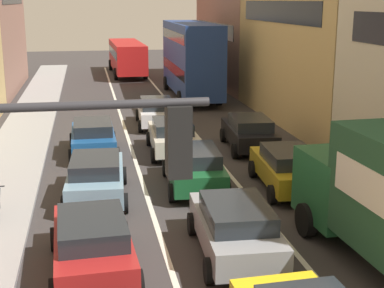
{
  "coord_description": "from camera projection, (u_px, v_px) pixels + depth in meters",
  "views": [
    {
      "loc": [
        -3.55,
        -6.97,
        6.52
      ],
      "look_at": [
        0.0,
        12.0,
        1.6
      ],
      "focal_mm": 52.97,
      "sensor_mm": 36.0,
      "label": 1
    }
  ],
  "objects": [
    {
      "name": "building_row_right",
      "position": [
        348.0,
        30.0,
        29.27
      ],
      "size": [
        7.2,
        43.9,
        11.07
      ],
      "rotation": [
        0.0,
        0.0,
        -1.57
      ],
      "color": "#936B5B",
      "rests_on": "ground"
    },
    {
      "name": "wagon_right_lane_far",
      "position": [
        249.0,
        132.0,
        25.28
      ],
      "size": [
        2.29,
        4.41,
        1.49
      ],
      "rotation": [
        0.0,
        0.0,
        1.5
      ],
      "color": "black",
      "rests_on": "ground"
    },
    {
      "name": "wagon_left_lane_second",
      "position": [
        92.0,
        242.0,
        13.77
      ],
      "size": [
        2.21,
        4.37,
        1.49
      ],
      "rotation": [
        0.0,
        0.0,
        1.61
      ],
      "color": "#A51E1E",
      "rests_on": "ground"
    },
    {
      "name": "lane_stripe_left",
      "position": [
        128.0,
        137.0,
        27.63
      ],
      "size": [
        0.16,
        60.0,
        0.01
      ],
      "primitive_type": "cube",
      "color": "silver",
      "rests_on": "ground"
    },
    {
      "name": "sedan_centre_lane_fifth",
      "position": [
        156.0,
        111.0,
        29.99
      ],
      "size": [
        2.23,
        4.38,
        1.49
      ],
      "rotation": [
        0.0,
        0.0,
        1.52
      ],
      "color": "silver",
      "rests_on": "ground"
    },
    {
      "name": "sedan_left_lane_fourth",
      "position": [
        93.0,
        137.0,
        24.44
      ],
      "size": [
        2.08,
        4.31,
        1.49
      ],
      "rotation": [
        0.0,
        0.0,
        1.58
      ],
      "color": "#194C8C",
      "rests_on": "ground"
    },
    {
      "name": "hatchback_centre_lane_third",
      "position": [
        194.0,
        166.0,
        20.07
      ],
      "size": [
        2.29,
        4.41,
        1.49
      ],
      "rotation": [
        0.0,
        0.0,
        1.5
      ],
      "color": "#19592D",
      "rests_on": "ground"
    },
    {
      "name": "traffic_light_pole",
      "position": [
        14.0,
        246.0,
        6.42
      ],
      "size": [
        3.58,
        0.38,
        5.5
      ],
      "color": "#2D2D33",
      "rests_on": "ground"
    },
    {
      "name": "coupe_centre_lane_fourth",
      "position": [
        172.0,
        136.0,
        24.6
      ],
      "size": [
        2.22,
        4.38,
        1.49
      ],
      "rotation": [
        0.0,
        0.0,
        1.53
      ],
      "color": "beige",
      "rests_on": "ground"
    },
    {
      "name": "lane_stripe_right",
      "position": [
        196.0,
        135.0,
        28.23
      ],
      "size": [
        0.16,
        60.0,
        0.01
      ],
      "primitive_type": "cube",
      "color": "silver",
      "rests_on": "ground"
    },
    {
      "name": "sedan_right_lane_behind_truck",
      "position": [
        288.0,
        167.0,
        19.93
      ],
      "size": [
        2.3,
        4.41,
        1.49
      ],
      "rotation": [
        0.0,
        0.0,
        1.5
      ],
      "color": "#B29319",
      "rests_on": "ground"
    },
    {
      "name": "sedan_left_lane_third",
      "position": [
        96.0,
        176.0,
        18.92
      ],
      "size": [
        2.26,
        4.39,
        1.49
      ],
      "rotation": [
        0.0,
        0.0,
        1.52
      ],
      "color": "#759EB7",
      "rests_on": "ground"
    },
    {
      "name": "bus_mid_queue_primary",
      "position": [
        191.0,
        56.0,
        38.23
      ],
      "size": [
        2.89,
        10.53,
        5.06
      ],
      "rotation": [
        0.0,
        0.0,
        1.56
      ],
      "color": "navy",
      "rests_on": "ground"
    },
    {
      "name": "sidewalk_left",
      "position": [
        22.0,
        141.0,
        26.72
      ],
      "size": [
        2.6,
        64.0,
        0.14
      ],
      "primitive_type": "cube",
      "color": "#9A9A9A",
      "rests_on": "ground"
    },
    {
      "name": "sedan_centre_lane_second",
      "position": [
        235.0,
        227.0,
        14.71
      ],
      "size": [
        2.22,
        4.38,
        1.49
      ],
      "rotation": [
        0.0,
        0.0,
        1.53
      ],
      "color": "gray",
      "rests_on": "ground"
    },
    {
      "name": "bus_far_queue_secondary",
      "position": [
        127.0,
        55.0,
        50.4
      ],
      "size": [
        2.94,
        10.54,
        2.9
      ],
      "rotation": [
        0.0,
        0.0,
        1.59
      ],
      "color": "#B21919",
      "rests_on": "ground"
    }
  ]
}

